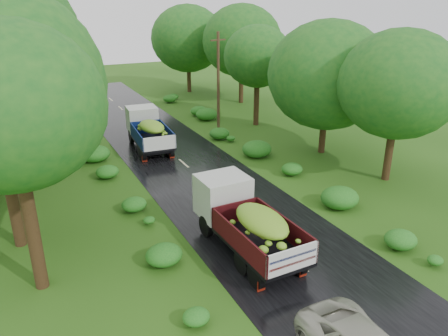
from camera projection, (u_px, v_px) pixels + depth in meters
ground at (369, 325)px, 13.82m from camera, size 120.00×120.00×0.00m
road at (281, 249)px, 17.98m from camera, size 6.50×80.00×0.02m
road_lines at (269, 237)px, 18.81m from camera, size 0.12×69.60×0.00m
truck_near at (244, 217)px, 17.54m from camera, size 2.30×6.09×2.53m
truck_far at (148, 128)px, 29.43m from camera, size 2.51×6.00×2.46m
utility_pole at (218, 85)px, 30.67m from camera, size 1.29×0.43×7.49m
trees_right at (262, 54)px, 34.48m from camera, size 6.48×31.26×7.56m
shrubs at (196, 169)px, 25.35m from camera, size 11.90×44.00×0.70m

